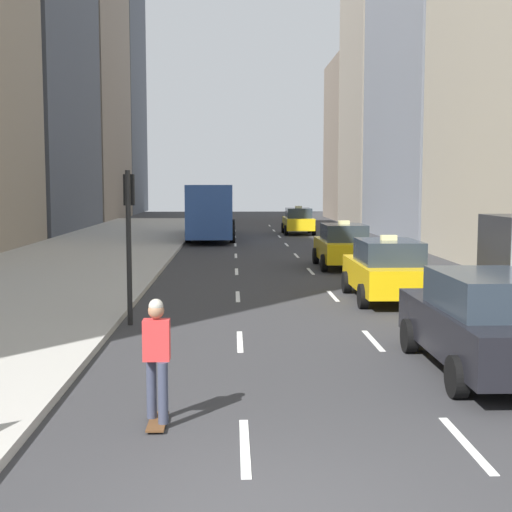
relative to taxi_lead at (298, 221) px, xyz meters
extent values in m
cube|color=#ADAAA3|center=(-11.00, -13.39, -0.81)|extent=(8.00, 66.00, 0.15)
cube|color=white|center=(-4.20, -38.39, -0.87)|extent=(0.12, 2.00, 0.01)
cube|color=white|center=(-4.20, -32.39, -0.87)|extent=(0.12, 2.00, 0.01)
cube|color=white|center=(-4.20, -26.39, -0.87)|extent=(0.12, 2.00, 0.01)
cube|color=white|center=(-4.20, -20.39, -0.87)|extent=(0.12, 2.00, 0.01)
cube|color=white|center=(-4.20, -14.39, -0.87)|extent=(0.12, 2.00, 0.01)
cube|color=white|center=(-4.20, -8.39, -0.87)|extent=(0.12, 2.00, 0.01)
cube|color=white|center=(-4.20, -2.39, -0.87)|extent=(0.12, 2.00, 0.01)
cube|color=white|center=(-4.20, 3.61, -0.87)|extent=(0.12, 2.00, 0.01)
cube|color=white|center=(-4.20, 9.61, -0.87)|extent=(0.12, 2.00, 0.01)
cube|color=white|center=(-1.40, -38.39, -0.87)|extent=(0.12, 2.00, 0.01)
cube|color=white|center=(-1.40, -32.39, -0.87)|extent=(0.12, 2.00, 0.01)
cube|color=white|center=(-1.40, -26.39, -0.87)|extent=(0.12, 2.00, 0.01)
cube|color=white|center=(-1.40, -20.39, -0.87)|extent=(0.12, 2.00, 0.01)
cube|color=white|center=(-1.40, -14.39, -0.87)|extent=(0.12, 2.00, 0.01)
cube|color=white|center=(-1.40, -8.39, -0.87)|extent=(0.12, 2.00, 0.01)
cube|color=white|center=(-1.40, -2.39, -0.87)|extent=(0.12, 2.00, 0.01)
cube|color=white|center=(-1.40, 3.61, -0.87)|extent=(0.12, 2.00, 0.01)
cube|color=white|center=(-1.40, 9.61, -0.87)|extent=(0.12, 2.00, 0.01)
cube|color=white|center=(1.40, -32.39, -0.87)|extent=(0.12, 2.00, 0.01)
cube|color=white|center=(1.40, -26.39, -0.87)|extent=(0.12, 2.00, 0.01)
cube|color=white|center=(1.40, -20.39, -0.87)|extent=(0.12, 2.00, 0.01)
cube|color=white|center=(1.40, -14.39, -0.87)|extent=(0.12, 2.00, 0.01)
cube|color=white|center=(1.40, -8.39, -0.87)|extent=(0.12, 2.00, 0.01)
cube|color=white|center=(1.40, -2.39, -0.87)|extent=(0.12, 2.00, 0.01)
cube|color=white|center=(1.40, 3.61, -0.87)|extent=(0.12, 2.00, 0.01)
cube|color=white|center=(1.40, 9.61, -0.87)|extent=(0.12, 2.00, 0.01)
cube|color=#4C515B|center=(-18.00, 3.51, 12.43)|extent=(6.00, 16.78, 26.62)
cube|color=gray|center=(-18.00, 20.99, 15.48)|extent=(6.00, 16.76, 32.73)
cube|color=#4C515B|center=(-18.00, 36.62, 13.54)|extent=(6.00, 13.81, 28.85)
cube|color=gray|center=(8.00, 10.35, 9.57)|extent=(6.00, 11.36, 20.90)
cube|color=gray|center=(8.00, 21.36, 6.58)|extent=(6.00, 10.17, 14.92)
cube|color=yellow|center=(0.00, 0.07, -0.17)|extent=(1.80, 4.40, 0.76)
cube|color=#28333D|center=(0.00, -0.19, 0.53)|extent=(1.58, 2.29, 0.64)
cube|color=#F2E599|center=(0.00, -0.19, 0.92)|extent=(0.44, 0.20, 0.14)
cylinder|color=black|center=(-0.90, 1.43, -0.55)|extent=(0.22, 0.66, 0.66)
cylinder|color=black|center=(0.90, 1.43, -0.55)|extent=(0.22, 0.66, 0.66)
cylinder|color=black|center=(-0.90, -1.29, -0.55)|extent=(0.22, 0.66, 0.66)
cylinder|color=black|center=(0.90, -1.29, -0.55)|extent=(0.22, 0.66, 0.66)
cube|color=yellow|center=(0.00, -19.11, -0.17)|extent=(1.80, 4.40, 0.76)
cube|color=#28333D|center=(0.00, -19.37, 0.53)|extent=(1.58, 2.29, 0.64)
cube|color=#F2E599|center=(0.00, -19.37, 0.92)|extent=(0.44, 0.20, 0.14)
cylinder|color=black|center=(-0.90, -17.74, -0.55)|extent=(0.22, 0.66, 0.66)
cylinder|color=black|center=(0.90, -17.74, -0.55)|extent=(0.22, 0.66, 0.66)
cylinder|color=black|center=(-0.90, -20.47, -0.55)|extent=(0.22, 0.66, 0.66)
cylinder|color=black|center=(0.90, -20.47, -0.55)|extent=(0.22, 0.66, 0.66)
cube|color=yellow|center=(0.00, -27.13, -0.17)|extent=(1.80, 4.40, 0.76)
cube|color=#28333D|center=(0.00, -27.40, 0.53)|extent=(1.58, 2.29, 0.64)
cube|color=#F2E599|center=(0.00, -27.40, 0.92)|extent=(0.44, 0.20, 0.14)
cylinder|color=black|center=(-0.90, -25.77, -0.55)|extent=(0.22, 0.66, 0.66)
cylinder|color=black|center=(0.90, -25.77, -0.55)|extent=(0.22, 0.66, 0.66)
cylinder|color=black|center=(-0.90, -28.50, -0.55)|extent=(0.22, 0.66, 0.66)
cylinder|color=black|center=(0.90, -28.50, -0.55)|extent=(0.22, 0.66, 0.66)
cube|color=black|center=(0.00, -34.94, -0.15)|extent=(1.80, 4.79, 0.80)
cube|color=#28333D|center=(0.00, -35.23, 0.57)|extent=(1.58, 2.49, 0.64)
cylinder|color=black|center=(-0.90, -33.45, -0.55)|extent=(0.22, 0.66, 0.66)
cylinder|color=black|center=(0.90, -33.45, -0.55)|extent=(0.22, 0.66, 0.66)
cylinder|color=black|center=(-0.90, -36.42, -0.55)|extent=(0.22, 0.66, 0.66)
cube|color=#2D519E|center=(-5.60, -3.82, 0.92)|extent=(2.50, 11.60, 2.90)
cube|color=#28333D|center=(-5.60, 1.93, 1.27)|extent=(2.30, 0.12, 1.40)
cube|color=#28333D|center=(-6.81, -3.82, 1.27)|extent=(0.08, 9.86, 1.10)
cube|color=yellow|center=(-5.60, 1.93, 2.17)|extent=(1.50, 0.10, 0.36)
cylinder|color=black|center=(-6.85, -0.22, -0.38)|extent=(0.30, 1.00, 1.00)
cylinder|color=black|center=(-4.35, -0.22, -0.38)|extent=(0.30, 1.00, 1.00)
cylinder|color=black|center=(-6.85, -7.01, -0.38)|extent=(0.30, 1.00, 1.00)
cylinder|color=black|center=(-4.35, -7.01, -0.38)|extent=(0.30, 1.00, 1.00)
cylinder|color=black|center=(1.75, -30.75, -0.43)|extent=(0.28, 0.90, 0.90)
cube|color=brown|center=(-5.38, -37.54, -0.83)|extent=(0.24, 0.80, 0.03)
cylinder|color=black|center=(-5.38, -37.26, -0.86)|extent=(0.18, 0.05, 0.05)
cylinder|color=black|center=(-5.38, -37.82, -0.86)|extent=(0.18, 0.05, 0.05)
cylinder|color=#383D51|center=(-5.47, -37.42, -0.40)|extent=(0.14, 0.14, 0.84)
cylinder|color=#383D51|center=(-5.29, -37.66, -0.40)|extent=(0.14, 0.14, 0.84)
cube|color=red|center=(-5.38, -37.54, 0.30)|extent=(0.36, 0.22, 0.56)
sphere|color=#9E7051|center=(-5.38, -37.54, 0.70)|extent=(0.22, 0.22, 0.22)
sphere|color=#B2AD9E|center=(-5.38, -37.54, 0.76)|extent=(0.20, 0.20, 0.20)
cylinder|color=black|center=(-6.75, -30.50, 0.92)|extent=(0.12, 0.12, 3.60)
cube|color=black|center=(-6.75, -30.32, 2.27)|extent=(0.24, 0.20, 0.72)
sphere|color=red|center=(-6.75, -30.21, 2.50)|extent=(0.14, 0.14, 0.14)
sphere|color=#4C3F14|center=(-6.75, -30.21, 2.27)|extent=(0.14, 0.14, 0.14)
sphere|color=#198C2D|center=(-6.75, -30.21, 2.04)|extent=(0.14, 0.14, 0.14)
camera|label=1|loc=(-4.34, -47.02, 2.39)|focal=50.00mm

